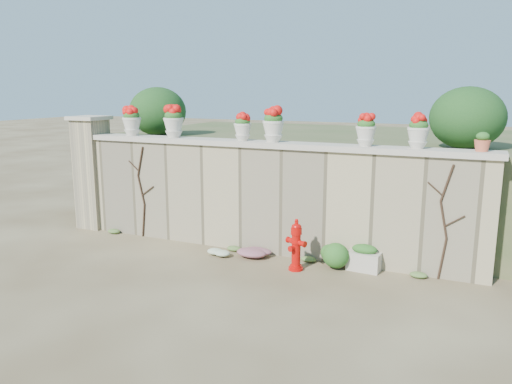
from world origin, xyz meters
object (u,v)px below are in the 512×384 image
at_px(fire_hydrant, 296,245).
at_px(urn_pot_0, 132,121).
at_px(planter_box, 364,258).
at_px(terracotta_pot, 482,143).

distance_m(fire_hydrant, urn_pot_0, 4.46).
relative_size(fire_hydrant, planter_box, 1.57).
xyz_separation_m(fire_hydrant, planter_box, (1.07, 0.47, -0.24)).
bearing_deg(planter_box, urn_pot_0, -179.56).
bearing_deg(fire_hydrant, planter_box, 44.67).
bearing_deg(terracotta_pot, fire_hydrant, -164.29).
relative_size(planter_box, urn_pot_0, 0.95).
distance_m(urn_pot_0, terracotta_pot, 6.69).
bearing_deg(urn_pot_0, fire_hydrant, -11.12).
height_order(fire_hydrant, planter_box, fire_hydrant).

